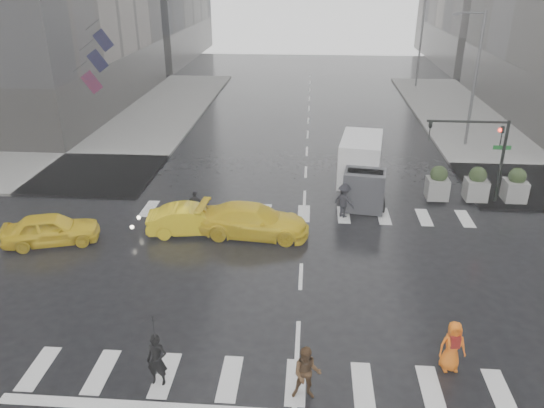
# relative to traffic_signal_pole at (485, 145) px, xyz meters

# --- Properties ---
(ground) EXTENTS (120.00, 120.00, 0.00)m
(ground) POSITION_rel_traffic_signal_pole_xyz_m (-9.01, -8.01, -3.22)
(ground) COLOR black
(ground) RESTS_ON ground
(sidewalk_nw) EXTENTS (35.00, 35.00, 0.15)m
(sidewalk_nw) POSITION_rel_traffic_signal_pole_xyz_m (-28.51, 9.49, -3.14)
(sidewalk_nw) COLOR slate
(sidewalk_nw) RESTS_ON ground
(road_markings) EXTENTS (18.00, 48.00, 0.01)m
(road_markings) POSITION_rel_traffic_signal_pole_xyz_m (-9.01, -8.01, -3.21)
(road_markings) COLOR silver
(road_markings) RESTS_ON ground
(traffic_signal_pole) EXTENTS (4.45, 0.42, 4.50)m
(traffic_signal_pole) POSITION_rel_traffic_signal_pole_xyz_m (0.00, 0.00, 0.00)
(traffic_signal_pole) COLOR black
(traffic_signal_pole) RESTS_ON ground
(street_lamp_near) EXTENTS (2.15, 0.22, 9.00)m
(street_lamp_near) POSITION_rel_traffic_signal_pole_xyz_m (1.86, 9.99, 1.73)
(street_lamp_near) COLOR #59595B
(street_lamp_near) RESTS_ON ground
(street_lamp_far) EXTENTS (2.15, 0.22, 9.00)m
(street_lamp_far) POSITION_rel_traffic_signal_pole_xyz_m (1.86, 29.99, 1.73)
(street_lamp_far) COLOR #59595B
(street_lamp_far) RESTS_ON ground
(planter_west) EXTENTS (1.10, 1.10, 1.80)m
(planter_west) POSITION_rel_traffic_signal_pole_xyz_m (-2.01, 0.19, -2.23)
(planter_west) COLOR slate
(planter_west) RESTS_ON ground
(planter_mid) EXTENTS (1.10, 1.10, 1.80)m
(planter_mid) POSITION_rel_traffic_signal_pole_xyz_m (-0.01, 0.19, -2.23)
(planter_mid) COLOR slate
(planter_mid) RESTS_ON ground
(planter_east) EXTENTS (1.10, 1.10, 1.80)m
(planter_east) POSITION_rel_traffic_signal_pole_xyz_m (1.99, 0.19, -2.23)
(planter_east) COLOR slate
(planter_east) RESTS_ON ground
(flag_cluster) EXTENTS (2.87, 3.06, 4.69)m
(flag_cluster) POSITION_rel_traffic_signal_pole_xyz_m (-24.09, 10.49, 2.42)
(flag_cluster) COLOR #59595B
(flag_cluster) RESTS_ON ground
(pedestrian_black) EXTENTS (1.01, 1.03, 2.43)m
(pedestrian_black) POSITION_rel_traffic_signal_pole_xyz_m (-13.09, -14.34, -1.62)
(pedestrian_black) COLOR black
(pedestrian_black) RESTS_ON ground
(pedestrian_brown) EXTENTS (0.84, 0.66, 1.72)m
(pedestrian_brown) POSITION_rel_traffic_signal_pole_xyz_m (-8.69, -14.57, -2.36)
(pedestrian_brown) COLOR #4C321B
(pedestrian_brown) RESTS_ON ground
(pedestrian_orange) EXTENTS (0.88, 0.63, 1.70)m
(pedestrian_orange) POSITION_rel_traffic_signal_pole_xyz_m (-4.28, -13.04, -2.36)
(pedestrian_orange) COLOR orange
(pedestrian_orange) RESTS_ON ground
(pedestrian_far_a) EXTENTS (0.94, 0.66, 1.49)m
(pedestrian_far_a) POSITION_rel_traffic_signal_pole_xyz_m (-14.32, -3.01, -2.47)
(pedestrian_far_a) COLOR black
(pedestrian_far_a) RESTS_ON ground
(pedestrian_far_b) EXTENTS (1.26, 1.17, 1.73)m
(pedestrian_far_b) POSITION_rel_traffic_signal_pole_xyz_m (-7.03, -2.20, -2.35)
(pedestrian_far_b) COLOR black
(pedestrian_far_b) RESTS_ON ground
(taxi_front) EXTENTS (4.45, 2.81, 1.41)m
(taxi_front) POSITION_rel_traffic_signal_pole_xyz_m (-20.25, -6.01, -2.51)
(taxi_front) COLOR yellow
(taxi_front) RESTS_ON ground
(taxi_mid) EXTENTS (4.30, 2.04, 1.36)m
(taxi_mid) POSITION_rel_traffic_signal_pole_xyz_m (-14.16, -4.54, -2.54)
(taxi_mid) COLOR yellow
(taxi_mid) RESTS_ON ground
(taxi_rear) EXTENTS (4.66, 2.41, 1.49)m
(taxi_rear) POSITION_rel_traffic_signal_pole_xyz_m (-11.29, -4.54, -2.47)
(taxi_rear) COLOR yellow
(taxi_rear) RESTS_ON ground
(box_truck) EXTENTS (2.12, 5.66, 3.01)m
(box_truck) POSITION_rel_traffic_signal_pole_xyz_m (-6.01, 0.71, -1.61)
(box_truck) COLOR silver
(box_truck) RESTS_ON ground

